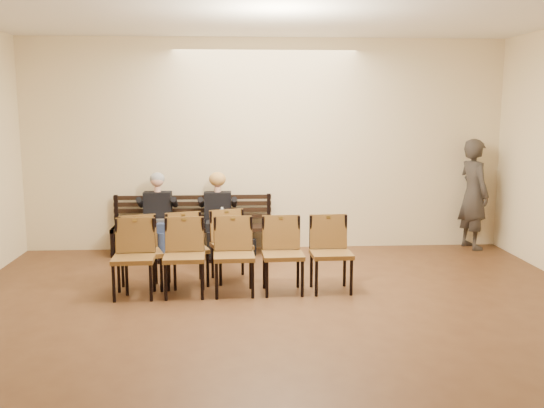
{
  "coord_description": "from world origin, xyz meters",
  "views": [
    {
      "loc": [
        -0.52,
        -5.12,
        2.37
      ],
      "look_at": [
        0.05,
        4.05,
        0.9
      ],
      "focal_mm": 40.0,
      "sensor_mm": 36.0,
      "label": 1
    }
  ],
  "objects_px": {
    "chair_row_back": "(234,256)",
    "chair_row_front": "(188,250)",
    "bench": "(193,240)",
    "bag": "(242,248)",
    "passerby": "(474,186)",
    "seated_man": "(157,216)",
    "seated_woman": "(218,217)",
    "water_bottle": "(222,223)",
    "laptop": "(159,223)"
  },
  "relations": [
    {
      "from": "bench",
      "to": "chair_row_back",
      "type": "distance_m",
      "value": 2.36
    },
    {
      "from": "seated_woman",
      "to": "water_bottle",
      "type": "relative_size",
      "value": 5.3
    },
    {
      "from": "seated_man",
      "to": "chair_row_front",
      "type": "xyz_separation_m",
      "value": [
        0.6,
        -1.67,
        -0.17
      ]
    },
    {
      "from": "chair_row_back",
      "to": "water_bottle",
      "type": "bearing_deg",
      "value": 93.6
    },
    {
      "from": "laptop",
      "to": "bag",
      "type": "relative_size",
      "value": 0.82
    },
    {
      "from": "bag",
      "to": "chair_row_front",
      "type": "relative_size",
      "value": 0.22
    },
    {
      "from": "seated_woman",
      "to": "passerby",
      "type": "xyz_separation_m",
      "value": [
        4.3,
        0.22,
        0.44
      ]
    },
    {
      "from": "chair_row_front",
      "to": "seated_woman",
      "type": "bearing_deg",
      "value": 60.47
    },
    {
      "from": "bag",
      "to": "chair_row_back",
      "type": "height_order",
      "value": "chair_row_back"
    },
    {
      "from": "water_bottle",
      "to": "bag",
      "type": "distance_m",
      "value": 0.54
    },
    {
      "from": "chair_row_front",
      "to": "chair_row_back",
      "type": "relative_size",
      "value": 0.57
    },
    {
      "from": "bench",
      "to": "laptop",
      "type": "distance_m",
      "value": 0.66
    },
    {
      "from": "water_bottle",
      "to": "passerby",
      "type": "xyz_separation_m",
      "value": [
        4.22,
        0.42,
        0.5
      ]
    },
    {
      "from": "bench",
      "to": "laptop",
      "type": "xyz_separation_m",
      "value": [
        -0.51,
        -0.26,
        0.34
      ]
    },
    {
      "from": "chair_row_front",
      "to": "chair_row_back",
      "type": "xyz_separation_m",
      "value": [
        0.62,
        -0.45,
        0.01
      ]
    },
    {
      "from": "seated_woman",
      "to": "laptop",
      "type": "relative_size",
      "value": 4.05
    },
    {
      "from": "laptop",
      "to": "chair_row_back",
      "type": "height_order",
      "value": "chair_row_back"
    },
    {
      "from": "passerby",
      "to": "chair_row_front",
      "type": "distance_m",
      "value": 5.06
    },
    {
      "from": "seated_man",
      "to": "chair_row_back",
      "type": "relative_size",
      "value": 0.43
    },
    {
      "from": "laptop",
      "to": "chair_row_front",
      "type": "bearing_deg",
      "value": -79.29
    },
    {
      "from": "seated_man",
      "to": "bag",
      "type": "distance_m",
      "value": 1.46
    },
    {
      "from": "seated_woman",
      "to": "water_bottle",
      "type": "bearing_deg",
      "value": -69.86
    },
    {
      "from": "seated_woman",
      "to": "chair_row_front",
      "type": "xyz_separation_m",
      "value": [
        -0.36,
        -1.67,
        -0.14
      ]
    },
    {
      "from": "bench",
      "to": "chair_row_front",
      "type": "xyz_separation_m",
      "value": [
        0.06,
        -1.79,
        0.26
      ]
    },
    {
      "from": "laptop",
      "to": "bag",
      "type": "distance_m",
      "value": 1.38
    },
    {
      "from": "seated_woman",
      "to": "water_bottle",
      "type": "distance_m",
      "value": 0.23
    },
    {
      "from": "seated_man",
      "to": "bag",
      "type": "bearing_deg",
      "value": -6.25
    },
    {
      "from": "bench",
      "to": "laptop",
      "type": "height_order",
      "value": "laptop"
    },
    {
      "from": "bag",
      "to": "chair_row_back",
      "type": "bearing_deg",
      "value": -93.82
    },
    {
      "from": "passerby",
      "to": "chair_row_front",
      "type": "relative_size",
      "value": 1.23
    },
    {
      "from": "passerby",
      "to": "chair_row_back",
      "type": "relative_size",
      "value": 0.7
    },
    {
      "from": "seated_man",
      "to": "seated_woman",
      "type": "bearing_deg",
      "value": 0.0
    },
    {
      "from": "bag",
      "to": "passerby",
      "type": "bearing_deg",
      "value": 5.39
    },
    {
      "from": "seated_woman",
      "to": "passerby",
      "type": "bearing_deg",
      "value": 2.93
    },
    {
      "from": "bench",
      "to": "seated_woman",
      "type": "xyz_separation_m",
      "value": [
        0.42,
        -0.12,
        0.4
      ]
    },
    {
      "from": "bag",
      "to": "passerby",
      "type": "xyz_separation_m",
      "value": [
        3.91,
        0.37,
        0.93
      ]
    },
    {
      "from": "seated_man",
      "to": "laptop",
      "type": "distance_m",
      "value": 0.17
    },
    {
      "from": "bag",
      "to": "chair_row_front",
      "type": "distance_m",
      "value": 1.73
    },
    {
      "from": "seated_woman",
      "to": "water_bottle",
      "type": "xyz_separation_m",
      "value": [
        0.07,
        -0.2,
        -0.06
      ]
    },
    {
      "from": "bench",
      "to": "passerby",
      "type": "distance_m",
      "value": 4.79
    },
    {
      "from": "laptop",
      "to": "chair_row_back",
      "type": "relative_size",
      "value": 0.1
    },
    {
      "from": "seated_woman",
      "to": "water_bottle",
      "type": "height_order",
      "value": "seated_woman"
    },
    {
      "from": "seated_man",
      "to": "chair_row_front",
      "type": "relative_size",
      "value": 0.75
    },
    {
      "from": "bench",
      "to": "bag",
      "type": "distance_m",
      "value": 0.86
    },
    {
      "from": "seated_man",
      "to": "chair_row_back",
      "type": "xyz_separation_m",
      "value": [
        1.23,
        -2.12,
        -0.16
      ]
    },
    {
      "from": "seated_woman",
      "to": "seated_man",
      "type": "bearing_deg",
      "value": 180.0
    },
    {
      "from": "bench",
      "to": "chair_row_front",
      "type": "distance_m",
      "value": 1.81
    },
    {
      "from": "water_bottle",
      "to": "chair_row_back",
      "type": "distance_m",
      "value": 1.93
    },
    {
      "from": "laptop",
      "to": "chair_row_front",
      "type": "distance_m",
      "value": 1.63
    },
    {
      "from": "chair_row_back",
      "to": "chair_row_front",
      "type": "bearing_deg",
      "value": 141.97
    }
  ]
}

